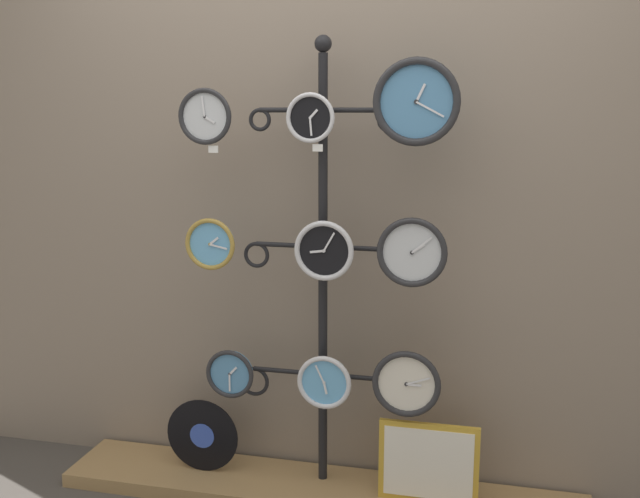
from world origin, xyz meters
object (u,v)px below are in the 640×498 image
Objects in this scene: clock_bottom_left at (230,374)px; vinyl_record at (202,435)px; clock_middle_right at (412,252)px; clock_middle_center at (324,251)px; picture_frame at (428,463)px; clock_top_center at (311,118)px; clock_top_right at (417,102)px; clock_middle_left at (211,244)px; display_stand at (323,359)px; clock_top_left at (205,116)px; clock_bottom_right at (407,384)px; clock_bottom_center at (324,382)px.

clock_bottom_left is 0.34m from vinyl_record.
clock_middle_right is at bearing -2.59° from vinyl_record.
picture_frame is at bearing 1.02° from clock_middle_center.
clock_top_center is at bearing 177.71° from clock_middle_right.
picture_frame is (0.97, -0.03, 0.01)m from vinyl_record.
clock_middle_center is 0.68m from clock_bottom_left.
clock_middle_left is at bearing 179.94° from clock_top_right.
clock_top_right is 1.20× the size of clock_middle_right.
vinyl_record is at bearing -173.42° from display_stand.
clock_top_left is 0.82× the size of clock_middle_right.
clock_bottom_right is 0.94m from vinyl_record.
display_stand is 0.38m from clock_bottom_right.
clock_top_left reaches higher than vinyl_record.
clock_middle_right is 0.64m from clock_bottom_center.
clock_middle_right reaches higher than clock_middle_center.
clock_middle_center is at bearing -73.82° from display_stand.
vinyl_record is (-0.49, 0.02, -1.35)m from clock_top_center.
display_stand is 0.49m from clock_middle_center.
clock_middle_right is 1.29× the size of clock_bottom_left.
clock_middle_left is (-0.82, 0.00, -0.56)m from clock_top_right.
clock_middle_center reaches higher than picture_frame.
clock_top_right reaches higher than clock_middle_center.
clock_top_left reaches higher than clock_top_center.
picture_frame is at bearing 4.04° from clock_middle_right.
clock_bottom_right is (0.81, 0.00, -1.02)m from clock_top_left.
clock_top_right is 1.67m from vinyl_record.
clock_middle_left is at bearing 179.62° from clock_middle_right.
clock_top_right is at bearing -1.65° from clock_top_center.
clock_middle_center is 0.88× the size of clock_bottom_right.
display_stand reaches higher than clock_middle_right.
clock_bottom_left reaches higher than picture_frame.
picture_frame is at bearing -1.18° from clock_top_center.
clock_middle_left is 0.96m from clock_bottom_right.
clock_top_center is at bearing 177.06° from clock_bottom_right.
clock_top_right is at bearing 36.19° from clock_bottom_right.
clock_bottom_right is 0.68× the size of picture_frame.
clock_bottom_center is at bearing 0.69° from clock_top_left.
clock_middle_center is at bearing -178.98° from picture_frame.
clock_bottom_left is 0.64× the size of vinyl_record.
clock_bottom_left is at bearing 179.86° from picture_frame.
clock_bottom_center reaches higher than clock_bottom_left.
clock_top_right is 0.99m from clock_middle_left.
clock_middle_right is 0.86m from picture_frame.
vinyl_record is (-0.89, 0.04, -1.41)m from clock_top_right.
clock_middle_left is 0.72m from clock_bottom_center.
clock_middle_left is (0.00, 0.01, -0.51)m from clock_top_left.
clock_top_right is 0.99× the size of vinyl_record.
clock_middle_left is at bearing 179.33° from clock_bottom_right.
picture_frame is at bearing 0.70° from clock_top_left.
clock_top_right is at bearing 0.62° from clock_bottom_center.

